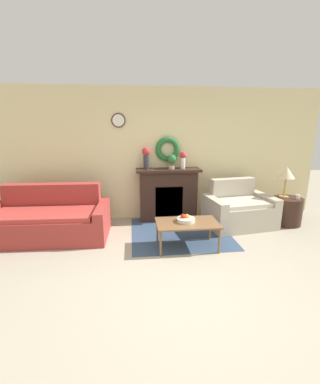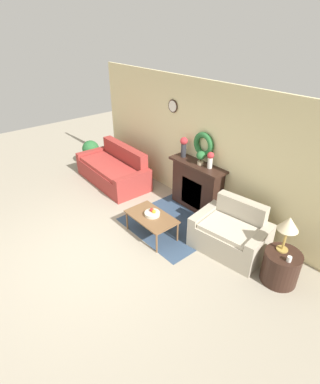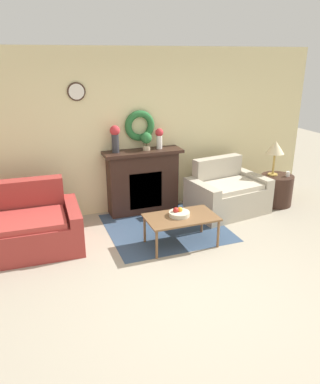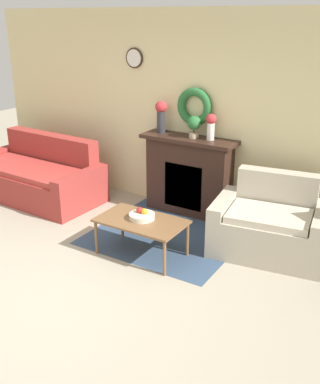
{
  "view_description": "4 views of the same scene",
  "coord_description": "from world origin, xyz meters",
  "px_view_note": "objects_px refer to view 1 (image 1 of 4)",
  "views": [
    {
      "loc": [
        -0.61,
        -2.63,
        1.94
      ],
      "look_at": [
        -0.17,
        1.33,
        0.91
      ],
      "focal_mm": 24.0,
      "sensor_mm": 36.0,
      "label": 1
    },
    {
      "loc": [
        3.91,
        -1.73,
        3.66
      ],
      "look_at": [
        0.11,
        1.49,
        0.78
      ],
      "focal_mm": 28.0,
      "sensor_mm": 36.0,
      "label": 2
    },
    {
      "loc": [
        -1.71,
        -3.23,
        2.57
      ],
      "look_at": [
        0.0,
        1.35,
        0.77
      ],
      "focal_mm": 35.0,
      "sensor_mm": 36.0,
      "label": 3
    },
    {
      "loc": [
        2.84,
        -2.65,
        2.59
      ],
      "look_at": [
        0.28,
        1.51,
        0.67
      ],
      "focal_mm": 42.0,
      "sensor_mm": 36.0,
      "label": 4
    }
  ],
  "objects_px": {
    "loveseat_right": "(239,210)",
    "fireplace": "(168,194)",
    "vase_on_mantel_left": "(146,156)",
    "vase_on_mantel_right": "(183,159)",
    "table_lamp": "(287,174)",
    "potted_plant_on_mantel": "(172,160)",
    "side_table_by_loveseat": "(287,211)",
    "couch_left": "(48,220)",
    "mug": "(298,197)",
    "fruit_bowl": "(186,219)",
    "coffee_table": "(187,225)"
  },
  "relations": [
    {
      "from": "vase_on_mantel_left",
      "to": "potted_plant_on_mantel",
      "type": "height_order",
      "value": "vase_on_mantel_left"
    },
    {
      "from": "side_table_by_loveseat",
      "to": "mug",
      "type": "relative_size",
      "value": 6.59
    },
    {
      "from": "loveseat_right",
      "to": "potted_plant_on_mantel",
      "type": "xyz_separation_m",
      "value": [
        -1.28,
        0.5,
        0.94
      ]
    },
    {
      "from": "couch_left",
      "to": "fruit_bowl",
      "type": "height_order",
      "value": "couch_left"
    },
    {
      "from": "table_lamp",
      "to": "vase_on_mantel_left",
      "type": "distance_m",
      "value": 2.79
    },
    {
      "from": "side_table_by_loveseat",
      "to": "vase_on_mantel_left",
      "type": "xyz_separation_m",
      "value": [
        -2.8,
        0.54,
        1.07
      ]
    },
    {
      "from": "side_table_by_loveseat",
      "to": "table_lamp",
      "type": "height_order",
      "value": "table_lamp"
    },
    {
      "from": "fireplace",
      "to": "mug",
      "type": "relative_size",
      "value": 15.22
    },
    {
      "from": "side_table_by_loveseat",
      "to": "vase_on_mantel_right",
      "type": "xyz_separation_m",
      "value": [
        -2.05,
        0.54,
        1.01
      ]
    },
    {
      "from": "potted_plant_on_mantel",
      "to": "vase_on_mantel_right",
      "type": "bearing_deg",
      "value": 4.9
    },
    {
      "from": "fireplace",
      "to": "table_lamp",
      "type": "height_order",
      "value": "table_lamp"
    },
    {
      "from": "potted_plant_on_mantel",
      "to": "fireplace",
      "type": "bearing_deg",
      "value": 167.87
    },
    {
      "from": "loveseat_right",
      "to": "table_lamp",
      "type": "xyz_separation_m",
      "value": [
        0.94,
        0.03,
        0.71
      ]
    },
    {
      "from": "fireplace",
      "to": "fruit_bowl",
      "type": "relative_size",
      "value": 4.46
    },
    {
      "from": "table_lamp",
      "to": "couch_left",
      "type": "bearing_deg",
      "value": -177.51
    },
    {
      "from": "loveseat_right",
      "to": "fireplace",
      "type": "bearing_deg",
      "value": 150.98
    },
    {
      "from": "vase_on_mantel_left",
      "to": "couch_left",
      "type": "bearing_deg",
      "value": -159.24
    },
    {
      "from": "couch_left",
      "to": "coffee_table",
      "type": "height_order",
      "value": "couch_left"
    },
    {
      "from": "fireplace",
      "to": "vase_on_mantel_right",
      "type": "relative_size",
      "value": 3.86
    },
    {
      "from": "loveseat_right",
      "to": "side_table_by_loveseat",
      "type": "xyz_separation_m",
      "value": [
        1.01,
        -0.02,
        -0.05
      ]
    },
    {
      "from": "coffee_table",
      "to": "potted_plant_on_mantel",
      "type": "height_order",
      "value": "potted_plant_on_mantel"
    },
    {
      "from": "vase_on_mantel_left",
      "to": "potted_plant_on_mantel",
      "type": "xyz_separation_m",
      "value": [
        0.52,
        -0.02,
        -0.08
      ]
    },
    {
      "from": "side_table_by_loveseat",
      "to": "table_lamp",
      "type": "xyz_separation_m",
      "value": [
        -0.07,
        0.06,
        0.76
      ]
    },
    {
      "from": "side_table_by_loveseat",
      "to": "potted_plant_on_mantel",
      "type": "xyz_separation_m",
      "value": [
        -2.29,
        0.52,
        0.99
      ]
    },
    {
      "from": "coffee_table",
      "to": "side_table_by_loveseat",
      "type": "bearing_deg",
      "value": 20.18
    },
    {
      "from": "loveseat_right",
      "to": "vase_on_mantel_left",
      "type": "bearing_deg",
      "value": 155.73
    },
    {
      "from": "vase_on_mantel_left",
      "to": "vase_on_mantel_right",
      "type": "height_order",
      "value": "vase_on_mantel_left"
    },
    {
      "from": "table_lamp",
      "to": "potted_plant_on_mantel",
      "type": "relative_size",
      "value": 2.1
    },
    {
      "from": "loveseat_right",
      "to": "vase_on_mantel_right",
      "type": "height_order",
      "value": "vase_on_mantel_right"
    },
    {
      "from": "vase_on_mantel_right",
      "to": "mug",
      "type": "bearing_deg",
      "value": -16.35
    },
    {
      "from": "side_table_by_loveseat",
      "to": "coffee_table",
      "type": "bearing_deg",
      "value": -159.82
    },
    {
      "from": "vase_on_mantel_left",
      "to": "mug",
      "type": "bearing_deg",
      "value": -12.32
    },
    {
      "from": "couch_left",
      "to": "mug",
      "type": "bearing_deg",
      "value": 2.43
    },
    {
      "from": "fruit_bowl",
      "to": "table_lamp",
      "type": "xyz_separation_m",
      "value": [
        2.18,
        0.84,
        0.55
      ]
    },
    {
      "from": "fruit_bowl",
      "to": "potted_plant_on_mantel",
      "type": "relative_size",
      "value": 1.01
    },
    {
      "from": "table_lamp",
      "to": "mug",
      "type": "height_order",
      "value": "table_lamp"
    },
    {
      "from": "vase_on_mantel_right",
      "to": "couch_left",
      "type": "bearing_deg",
      "value": -165.03
    },
    {
      "from": "fireplace",
      "to": "loveseat_right",
      "type": "bearing_deg",
      "value": -20.85
    },
    {
      "from": "potted_plant_on_mantel",
      "to": "couch_left",
      "type": "bearing_deg",
      "value": -164.05
    },
    {
      "from": "table_lamp",
      "to": "side_table_by_loveseat",
      "type": "bearing_deg",
      "value": -38.66
    },
    {
      "from": "coffee_table",
      "to": "table_lamp",
      "type": "height_order",
      "value": "table_lamp"
    },
    {
      "from": "mug",
      "to": "potted_plant_on_mantel",
      "type": "distance_m",
      "value": 2.58
    },
    {
      "from": "vase_on_mantel_right",
      "to": "potted_plant_on_mantel",
      "type": "relative_size",
      "value": 1.16
    },
    {
      "from": "coffee_table",
      "to": "table_lamp",
      "type": "bearing_deg",
      "value": 22.1
    },
    {
      "from": "table_lamp",
      "to": "potted_plant_on_mantel",
      "type": "distance_m",
      "value": 2.28
    },
    {
      "from": "table_lamp",
      "to": "mug",
      "type": "distance_m",
      "value": 0.51
    },
    {
      "from": "couch_left",
      "to": "table_lamp",
      "type": "bearing_deg",
      "value": 4.43
    },
    {
      "from": "coffee_table",
      "to": "table_lamp",
      "type": "xyz_separation_m",
      "value": [
        2.16,
        0.88,
        0.63
      ]
    },
    {
      "from": "loveseat_right",
      "to": "potted_plant_on_mantel",
      "type": "bearing_deg",
      "value": 150.54
    },
    {
      "from": "mug",
      "to": "vase_on_mantel_left",
      "type": "height_order",
      "value": "vase_on_mantel_left"
    }
  ]
}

